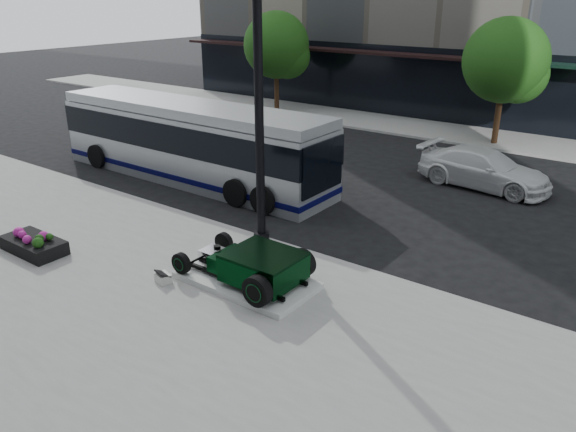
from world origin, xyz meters
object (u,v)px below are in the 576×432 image
Objects in this scene: hot_rod at (257,266)px; white_sedan at (484,169)px; flower_planter at (34,244)px; transit_bus at (191,141)px; lamppost at (259,109)px.

white_sedan reaches higher than hot_rod.
white_sedan is (1.77, 11.09, 0.01)m from hot_rod.
transit_bus is at bearing 101.02° from flower_planter.
flower_planter is (-6.21, -2.11, -0.35)m from hot_rod.
lamppost is 7.23m from flower_planter.
white_sedan is at bearing 68.41° from lamppost.
lamppost is at bearing 126.82° from hot_rod.
transit_bus reaches higher than hot_rod.
lamppost is at bearing 163.83° from white_sedan.
lamppost is 4.27× the size of flower_planter.
lamppost is 10.00m from white_sedan.
white_sedan reaches higher than flower_planter.
hot_rod is 6.57m from flower_planter.
white_sedan is (9.45, 5.69, -0.78)m from transit_bus.
lamppost is (-1.71, 2.29, 3.21)m from hot_rod.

